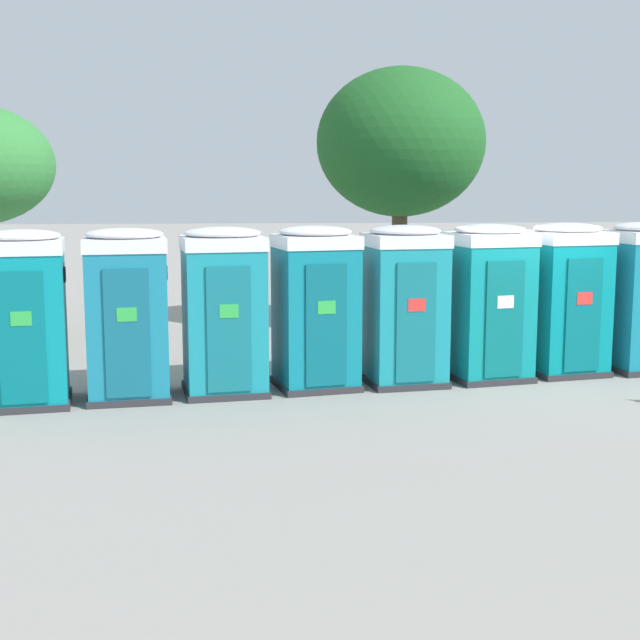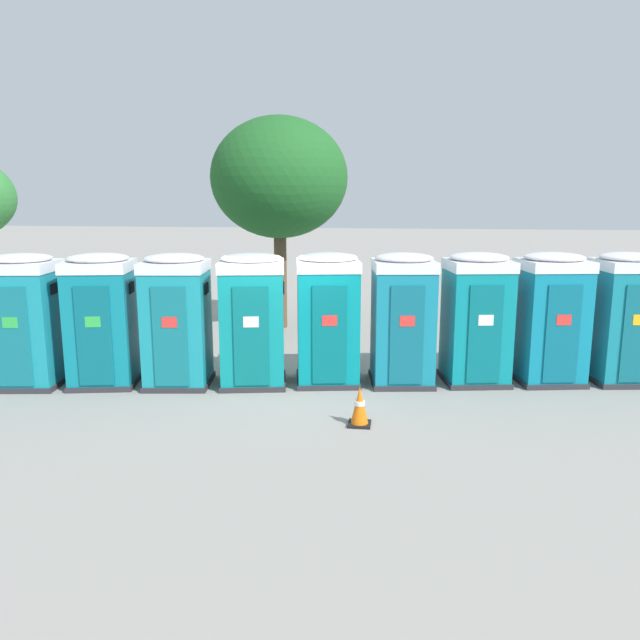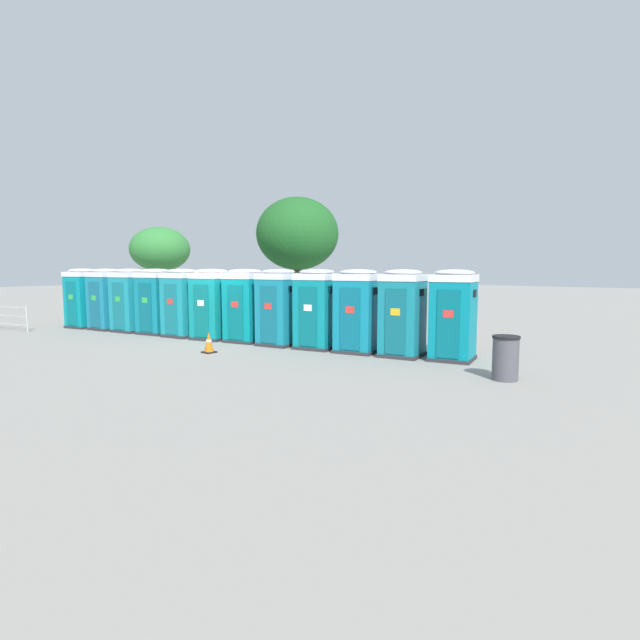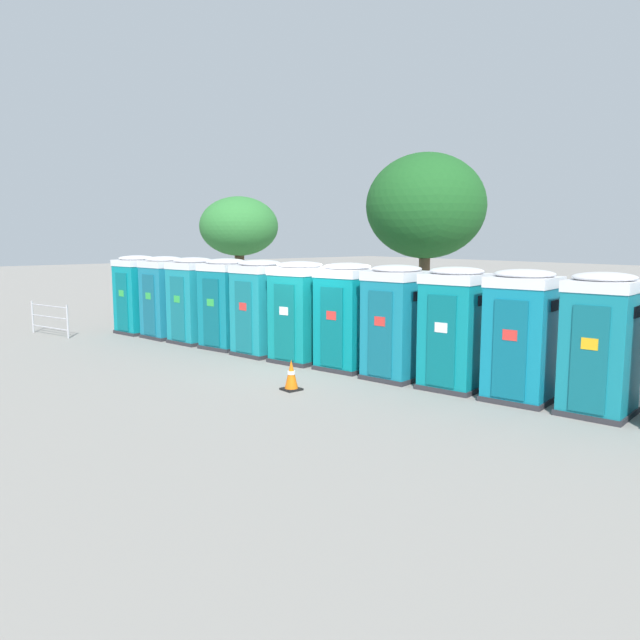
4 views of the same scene
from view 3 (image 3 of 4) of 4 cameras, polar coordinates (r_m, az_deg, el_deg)
name	(u,v)px [view 3 (image 3 of 4)]	position (r m, az deg, el deg)	size (l,w,h in m)	color
ground_plane	(227,341)	(18.00, -10.57, -2.34)	(120.00, 120.00, 0.00)	gray
portapotty_0	(83,298)	(23.74, -25.42, 2.30)	(1.37, 1.38, 2.54)	#2D2D33
portapotty_1	(107,299)	(22.61, -23.21, 2.24)	(1.36, 1.34, 2.54)	#2D2D33
portapotty_2	(130,300)	(21.49, -20.87, 2.16)	(1.40, 1.37, 2.54)	#2D2D33
portapotty_3	(156,301)	(20.43, -18.20, 2.07)	(1.43, 1.42, 2.54)	#2D2D33
portapotty_4	(182,302)	(19.34, -15.47, 1.95)	(1.36, 1.35, 2.54)	#2D2D33
portapotty_5	(212,304)	(18.36, -12.27, 1.82)	(1.45, 1.42, 2.54)	#2D2D33
portapotty_6	(245,305)	(17.52, -8.53, 1.69)	(1.41, 1.40, 2.54)	#2D2D33
portapotty_7	(278,307)	(16.61, -4.77, 1.50)	(1.35, 1.36, 2.54)	#2D2D33
portapotty_8	(317,309)	(15.90, -0.37, 1.31)	(1.40, 1.40, 2.54)	#2D2D33
portapotty_9	(358,311)	(15.23, 4.33, 1.09)	(1.43, 1.41, 2.54)	#2D2D33
portapotty_10	(403,313)	(14.67, 9.41, 0.83)	(1.34, 1.37, 2.54)	#2D2D33
portapotty_11	(453,315)	(14.36, 14.98, 0.60)	(1.38, 1.40, 2.54)	#2D2D33
street_tree_0	(160,250)	(28.23, -17.82, 7.64)	(3.15, 3.15, 4.73)	#4C3826
street_tree_1	(297,234)	(22.48, -2.60, 9.77)	(3.66, 3.66, 5.68)	brown
trash_can	(506,358)	(12.28, 20.44, -4.07)	(0.62, 0.62, 1.03)	#4C4C54
traffic_cone	(209,343)	(15.54, -12.59, -2.55)	(0.36, 0.36, 0.64)	black
event_barrier	(11,317)	(24.09, -31.86, 0.31)	(2.00, 0.56, 1.05)	#B7B7BC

